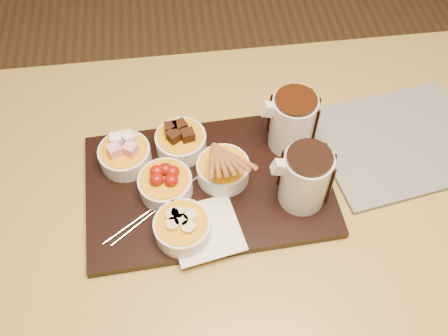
{
  "coord_description": "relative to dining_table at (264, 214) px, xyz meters",
  "views": [
    {
      "loc": [
        -0.15,
        -0.51,
        1.55
      ],
      "look_at": [
        -0.08,
        0.02,
        0.81
      ],
      "focal_mm": 40.0,
      "sensor_mm": 36.0,
      "label": 1
    }
  ],
  "objects": [
    {
      "name": "ground",
      "position": [
        0.0,
        0.0,
        -0.65
      ],
      "size": [
        5.0,
        5.0,
        0.0
      ],
      "primitive_type": "plane",
      "color": "brown",
      "rests_on": "ground"
    },
    {
      "name": "dining_table",
      "position": [
        0.0,
        0.0,
        0.0
      ],
      "size": [
        1.2,
        0.8,
        0.75
      ],
      "color": "#AF9241",
      "rests_on": "ground"
    },
    {
      "name": "serving_board",
      "position": [
        -0.11,
        0.02,
        0.11
      ],
      "size": [
        0.47,
        0.32,
        0.02
      ],
      "primitive_type": "cube",
      "rotation": [
        0.0,
        0.0,
        0.04
      ],
      "color": "black",
      "rests_on": "dining_table"
    },
    {
      "name": "napkin",
      "position": [
        -0.13,
        -0.09,
        0.12
      ],
      "size": [
        0.14,
        0.14,
        0.0
      ],
      "primitive_type": "cube",
      "rotation": [
        0.0,
        0.0,
        0.18
      ],
      "color": "white",
      "rests_on": "serving_board"
    },
    {
      "name": "bowl_marshmallows",
      "position": [
        -0.27,
        0.08,
        0.14
      ],
      "size": [
        0.1,
        0.1,
        0.04
      ],
      "primitive_type": "cylinder",
      "color": "silver",
      "rests_on": "serving_board"
    },
    {
      "name": "bowl_cake",
      "position": [
        -0.16,
        0.1,
        0.14
      ],
      "size": [
        0.1,
        0.1,
        0.04
      ],
      "primitive_type": "cylinder",
      "color": "silver",
      "rests_on": "serving_board"
    },
    {
      "name": "bowl_strawberries",
      "position": [
        -0.19,
        0.01,
        0.14
      ],
      "size": [
        0.1,
        0.1,
        0.04
      ],
      "primitive_type": "cylinder",
      "color": "silver",
      "rests_on": "serving_board"
    },
    {
      "name": "bowl_biscotti",
      "position": [
        -0.08,
        0.03,
        0.14
      ],
      "size": [
        0.1,
        0.1,
        0.04
      ],
      "primitive_type": "cylinder",
      "color": "silver",
      "rests_on": "serving_board"
    },
    {
      "name": "bowl_bananas",
      "position": [
        -0.17,
        -0.09,
        0.14
      ],
      "size": [
        0.1,
        0.1,
        0.04
      ],
      "primitive_type": "cylinder",
      "color": "silver",
      "rests_on": "serving_board"
    },
    {
      "name": "pitcher_dark_chocolate",
      "position": [
        0.05,
        -0.04,
        0.18
      ],
      "size": [
        0.09,
        0.09,
        0.12
      ],
      "primitive_type": "cylinder",
      "rotation": [
        0.0,
        0.0,
        0.04
      ],
      "color": "silver",
      "rests_on": "serving_board"
    },
    {
      "name": "pitcher_milk_chocolate",
      "position": [
        0.06,
        0.09,
        0.18
      ],
      "size": [
        0.09,
        0.09,
        0.12
      ],
      "primitive_type": "cylinder",
      "rotation": [
        0.0,
        0.0,
        0.04
      ],
      "color": "silver",
      "rests_on": "serving_board"
    },
    {
      "name": "fondue_skewers",
      "position": [
        -0.2,
        -0.02,
        0.12
      ],
      "size": [
        0.17,
        0.23,
        0.01
      ],
      "primitive_type": null,
      "rotation": [
        0.0,
        0.0,
        -0.97
      ],
      "color": "silver",
      "rests_on": "serving_board"
    },
    {
      "name": "newspaper",
      "position": [
        0.29,
        0.07,
        0.1
      ],
      "size": [
        0.36,
        0.31,
        0.01
      ],
      "primitive_type": "cube",
      "rotation": [
        0.0,
        0.0,
        0.16
      ],
      "color": "beige",
      "rests_on": "dining_table"
    }
  ]
}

